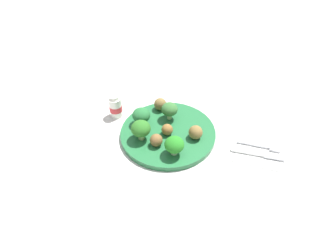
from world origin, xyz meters
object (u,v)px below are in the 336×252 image
at_px(broccoli_floret_back_right, 141,115).
at_px(napkin, 258,150).
at_px(meatball_mid_right, 160,104).
at_px(meatball_front_right, 156,140).
at_px(broccoli_floret_front_right, 174,145).
at_px(meatball_near_rim, 167,130).
at_px(meatball_mid_left, 196,132).
at_px(fork, 261,145).
at_px(knife, 260,154).
at_px(plate, 168,133).
at_px(broccoli_floret_center, 141,129).
at_px(broccoli_floret_far_rim, 170,109).
at_px(yogurt_bottle, 116,107).

relative_size(broccoli_floret_back_right, napkin, 0.32).
relative_size(meatball_mid_right, meatball_front_right, 1.11).
relative_size(broccoli_floret_front_right, meatball_near_rim, 1.68).
xyz_separation_m(meatball_mid_left, meatball_near_rim, (-0.08, -0.00, -0.00)).
xyz_separation_m(broccoli_floret_front_right, fork, (0.23, 0.09, -0.04)).
height_order(broccoli_floret_front_right, meatball_mid_right, broccoli_floret_front_right).
bearing_deg(meatball_mid_left, broccoli_floret_back_right, 170.76).
distance_m(broccoli_floret_front_right, napkin, 0.24).
xyz_separation_m(broccoli_floret_back_right, meatball_mid_right, (0.04, 0.08, -0.01)).
bearing_deg(napkin, knife, -73.60).
bearing_deg(plate, meatball_mid_left, -7.21).
bearing_deg(meatball_mid_right, meatball_near_rim, -67.92).
relative_size(napkin, knife, 1.17).
distance_m(broccoli_floret_back_right, meatball_front_right, 0.10).
bearing_deg(meatball_mid_left, broccoli_floret_center, -166.86).
relative_size(broccoli_floret_far_rim, napkin, 0.33).
bearing_deg(meatball_near_rim, napkin, -0.18).
xyz_separation_m(meatball_front_right, yogurt_bottle, (-0.16, 0.12, 0.00)).
xyz_separation_m(meatball_near_rim, yogurt_bottle, (-0.18, 0.07, 0.00)).
bearing_deg(fork, broccoli_floret_center, -171.58).
height_order(knife, yogurt_bottle, yogurt_bottle).
distance_m(broccoli_floret_center, meatball_mid_left, 0.15).
height_order(broccoli_floret_center, knife, broccoli_floret_center).
relative_size(meatball_near_rim, yogurt_bottle, 0.44).
distance_m(broccoli_floret_far_rim, yogurt_bottle, 0.17).
relative_size(broccoli_floret_center, broccoli_floret_back_right, 1.10).
xyz_separation_m(meatball_mid_right, meatball_front_right, (0.03, -0.16, -0.00)).
height_order(meatball_front_right, fork, meatball_front_right).
relative_size(meatball_mid_left, meatball_near_rim, 1.21).
bearing_deg(broccoli_floret_front_right, broccoli_floret_back_right, 139.56).
bearing_deg(fork, broccoli_floret_far_rim, 169.17).
distance_m(fork, knife, 0.04).
xyz_separation_m(knife, yogurt_bottle, (-0.44, 0.09, 0.03)).
height_order(plate, meatball_front_right, meatball_front_right).
bearing_deg(fork, broccoli_floret_back_right, 178.05).
distance_m(meatball_front_right, fork, 0.30).
bearing_deg(broccoli_floret_front_right, yogurt_bottle, 146.58).
relative_size(plate, yogurt_bottle, 3.70).
xyz_separation_m(broccoli_floret_back_right, meatball_front_right, (0.06, -0.08, -0.01)).
bearing_deg(fork, knife, -96.72).
bearing_deg(napkin, plate, 177.19).
bearing_deg(meatball_mid_right, fork, -16.38).
relative_size(broccoli_floret_front_right, broccoli_floret_far_rim, 1.00).
distance_m(broccoli_floret_back_right, fork, 0.36).
bearing_deg(yogurt_bottle, fork, -6.67).
relative_size(broccoli_floret_far_rim, knife, 0.38).
xyz_separation_m(broccoli_floret_far_rim, fork, (0.28, -0.05, -0.04)).
bearing_deg(plate, meatball_near_rim, -95.27).
height_order(meatball_mid_right, meatball_near_rim, meatball_mid_right).
xyz_separation_m(meatball_mid_right, napkin, (0.30, -0.11, -0.03)).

